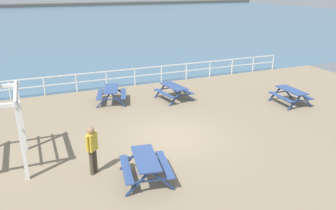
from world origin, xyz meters
TOP-DOWN VIEW (x-y plane):
  - ground_plane at (0.00, 0.00)m, footprint 30.00×24.00m
  - sea_band at (0.00, 52.75)m, footprint 142.00×90.00m
  - distant_shoreline at (0.00, 95.75)m, footprint 142.00×6.00m
  - seaward_railing at (0.00, 7.75)m, footprint 23.07×0.07m
  - picnic_table_near_left at (2.00, 4.33)m, footprint 1.77×2.00m
  - picnic_table_near_right at (7.34, 1.29)m, footprint 1.64×1.89m
  - picnic_table_mid_centre at (-2.03, -2.59)m, footprint 1.79×2.02m
  - picnic_table_far_right at (-1.22, 5.19)m, footprint 1.94×2.15m
  - visitor at (-3.50, -1.58)m, footprint 0.42×0.39m

SIDE VIEW (x-z plane):
  - ground_plane at x=0.00m, z-range -0.20..0.00m
  - sea_band at x=0.00m, z-range 0.00..0.00m
  - distant_shoreline at x=0.00m, z-range -0.90..0.90m
  - picnic_table_near_left at x=2.00m, z-range 0.19..0.98m
  - picnic_table_near_right at x=7.34m, z-range 0.19..0.98m
  - picnic_table_mid_centre at x=-2.03m, z-range 0.19..0.98m
  - picnic_table_far_right at x=-1.22m, z-range 0.19..0.98m
  - seaward_railing at x=0.00m, z-range 0.20..1.28m
  - visitor at x=-3.50m, z-range 0.12..1.78m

